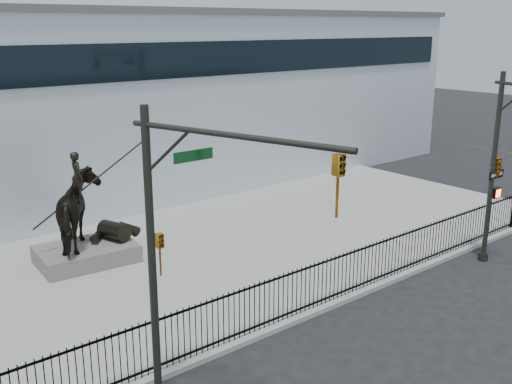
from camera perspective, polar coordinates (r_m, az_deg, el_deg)
ground at (r=18.76m, az=10.26°, el=-11.73°), size 120.00×120.00×0.00m
plaza at (r=23.39m, az=-2.91°, el=-5.59°), size 30.00×12.00×0.15m
building at (r=33.42m, az=-16.60°, el=8.07°), size 44.00×14.00×9.00m
picket_fence at (r=19.11m, az=7.52°, el=-8.07°), size 22.10×0.10×1.50m
statue_plinth at (r=22.84m, az=-15.85°, el=-5.69°), size 3.58×2.62×0.64m
equestrian_statue at (r=22.32m, az=-16.00°, el=-1.71°), size 4.33×2.87×3.68m
traffic_signal_left at (r=12.54m, az=-7.09°, el=-5.60°), size 1.52×4.84×7.00m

